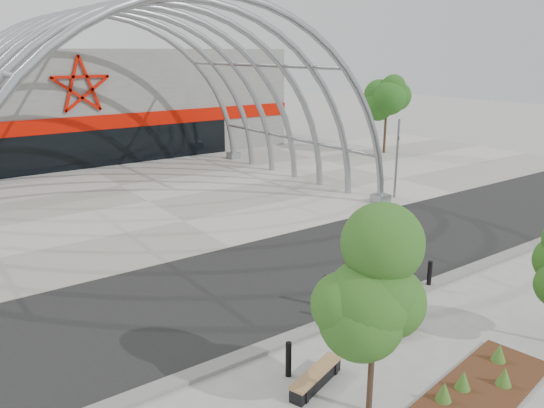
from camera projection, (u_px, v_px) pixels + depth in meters
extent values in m
plane|color=gray|center=(346.00, 313.00, 16.53)|extent=(140.00, 140.00, 0.00)
cube|color=black|center=(280.00, 275.00, 19.27)|extent=(140.00, 7.00, 0.02)
cube|color=gray|center=(148.00, 202.00, 28.64)|extent=(60.00, 17.00, 0.04)
cube|color=slate|center=(352.00, 314.00, 16.32)|extent=(60.00, 0.50, 0.12)
cube|color=slate|center=(54.00, 102.00, 41.59)|extent=(34.00, 15.00, 8.00)
cube|color=black|center=(86.00, 150.00, 36.52)|extent=(22.00, 0.25, 2.60)
cube|color=#BB0C00|center=(84.00, 124.00, 36.02)|extent=(34.00, 0.30, 1.00)
torus|color=gray|center=(218.00, 241.00, 22.78)|extent=(20.36, 0.36, 20.36)
torus|color=gray|center=(191.00, 226.00, 24.74)|extent=(20.36, 0.36, 20.36)
torus|color=gray|center=(168.00, 213.00, 26.69)|extent=(20.36, 0.36, 20.36)
torus|color=gray|center=(149.00, 202.00, 28.64)|extent=(20.36, 0.36, 20.36)
torus|color=gray|center=(131.00, 192.00, 30.60)|extent=(20.36, 0.36, 20.36)
torus|color=gray|center=(116.00, 184.00, 32.55)|extent=(20.36, 0.36, 20.36)
torus|color=gray|center=(103.00, 176.00, 34.50)|extent=(20.36, 0.36, 20.36)
cylinder|color=gray|center=(291.00, 138.00, 33.32)|extent=(0.20, 15.00, 0.20)
cylinder|color=gray|center=(256.00, 65.00, 30.62)|extent=(0.20, 15.00, 0.20)
cylinder|color=gray|center=(135.00, 5.00, 25.86)|extent=(0.20, 15.00, 0.20)
cube|color=gray|center=(381.00, 199.00, 28.30)|extent=(0.80, 0.80, 0.50)
cube|color=gray|center=(233.00, 155.00, 40.02)|extent=(0.80, 0.80, 0.50)
cube|color=#3C1B10|center=(473.00, 398.00, 12.40)|extent=(5.67, 2.54, 0.11)
cone|color=#457428|center=(463.00, 380.00, 12.60)|extent=(0.38, 0.38, 0.47)
cone|color=#457428|center=(504.00, 376.00, 12.74)|extent=(0.38, 0.38, 0.47)
cone|color=#457428|center=(444.00, 391.00, 12.18)|extent=(0.38, 0.38, 0.47)
cone|color=#457428|center=(499.00, 352.00, 13.74)|extent=(0.38, 0.38, 0.47)
cylinder|color=slate|center=(397.00, 159.00, 28.79)|extent=(0.12, 0.12, 4.38)
imported|color=black|center=(398.00, 142.00, 28.52)|extent=(0.13, 0.62, 0.12)
cylinder|color=black|center=(371.00, 369.00, 11.71)|extent=(0.14, 0.14, 2.20)
ellipsoid|color=#294F17|center=(376.00, 286.00, 11.15)|extent=(1.89, 1.89, 2.40)
cube|color=black|center=(316.00, 380.00, 12.91)|extent=(1.86, 0.93, 0.31)
cube|color=black|center=(301.00, 393.00, 12.36)|extent=(0.24, 0.42, 0.37)
cube|color=black|center=(330.00, 366.00, 13.45)|extent=(0.24, 0.42, 0.37)
cube|color=#896040|center=(316.00, 372.00, 12.85)|extent=(1.93, 1.01, 0.06)
cube|color=black|center=(379.00, 330.00, 15.16)|extent=(2.07, 0.92, 0.35)
cube|color=black|center=(355.00, 334.00, 14.90)|extent=(0.24, 0.47, 0.41)
cube|color=black|center=(402.00, 325.00, 15.40)|extent=(0.24, 0.47, 0.41)
cube|color=olive|center=(380.00, 323.00, 15.09)|extent=(2.14, 1.00, 0.06)
cylinder|color=black|center=(288.00, 359.00, 13.21)|extent=(0.15, 0.15, 0.94)
cylinder|color=black|center=(326.00, 292.00, 16.76)|extent=(0.17, 0.17, 1.07)
cylinder|color=black|center=(343.00, 308.00, 15.87)|extent=(0.15, 0.15, 0.93)
cylinder|color=black|center=(412.00, 271.00, 18.33)|extent=(0.17, 0.17, 1.08)
cylinder|color=black|center=(429.00, 274.00, 18.16)|extent=(0.16, 0.16, 0.98)
cylinder|color=black|center=(385.00, 134.00, 41.91)|extent=(0.20, 0.20, 3.03)
ellipsoid|color=#154911|center=(387.00, 99.00, 41.14)|extent=(2.70, 2.70, 3.30)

